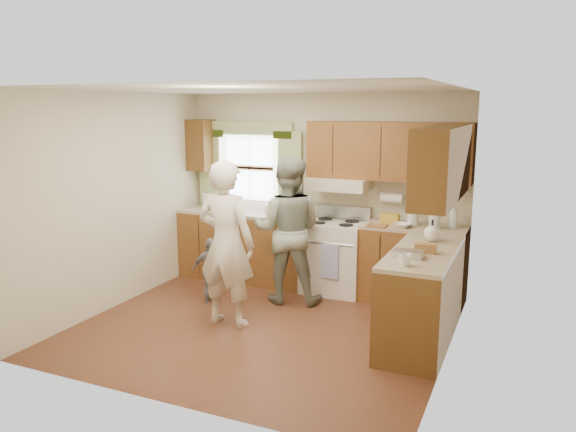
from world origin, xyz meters
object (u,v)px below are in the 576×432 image
at_px(stove, 335,256).
at_px(woman_right, 288,230).
at_px(woman_left, 226,244).
at_px(child, 211,270).

relative_size(stove, woman_right, 0.61).
relative_size(stove, woman_left, 0.60).
relative_size(woman_left, woman_right, 1.02).
bearing_deg(woman_left, woman_right, -106.59).
bearing_deg(stove, child, -140.47).
distance_m(stove, child, 1.58).
xyz_separation_m(stove, child, (-1.22, -1.01, -0.07)).
xyz_separation_m(stove, woman_right, (-0.40, -0.59, 0.41)).
bearing_deg(stove, woman_left, -114.49).
relative_size(woman_right, child, 2.22).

